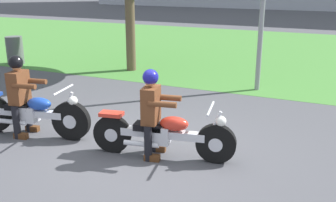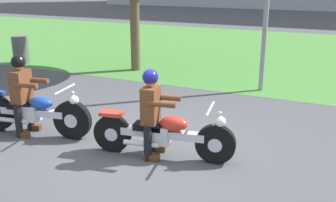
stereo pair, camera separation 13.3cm
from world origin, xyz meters
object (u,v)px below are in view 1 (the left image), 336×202
at_px(trash_can, 15,50).
at_px(rider_lead, 152,107).
at_px(motorcycle_lead, 163,134).
at_px(motorcycle_follow, 31,114).
at_px(rider_follow, 20,89).

bearing_deg(trash_can, rider_lead, -31.48).
distance_m(motorcycle_lead, trash_can, 8.47).
bearing_deg(trash_can, motorcycle_lead, -30.72).
bearing_deg(rider_lead, trash_can, 137.67).
relative_size(motorcycle_lead, motorcycle_follow, 1.02).
bearing_deg(rider_follow, rider_lead, -7.10).
bearing_deg(trash_can, motorcycle_follow, -42.94).
height_order(rider_lead, trash_can, rider_lead).
distance_m(motorcycle_follow, trash_can, 6.59).
distance_m(rider_follow, trash_can, 6.50).
height_order(rider_lead, motorcycle_follow, rider_lead).
distance_m(motorcycle_lead, motorcycle_follow, 2.46).
bearing_deg(motorcycle_lead, trash_can, 138.42).
bearing_deg(rider_follow, trash_can, 125.02).
bearing_deg(rider_lead, motorcycle_lead, -0.87).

